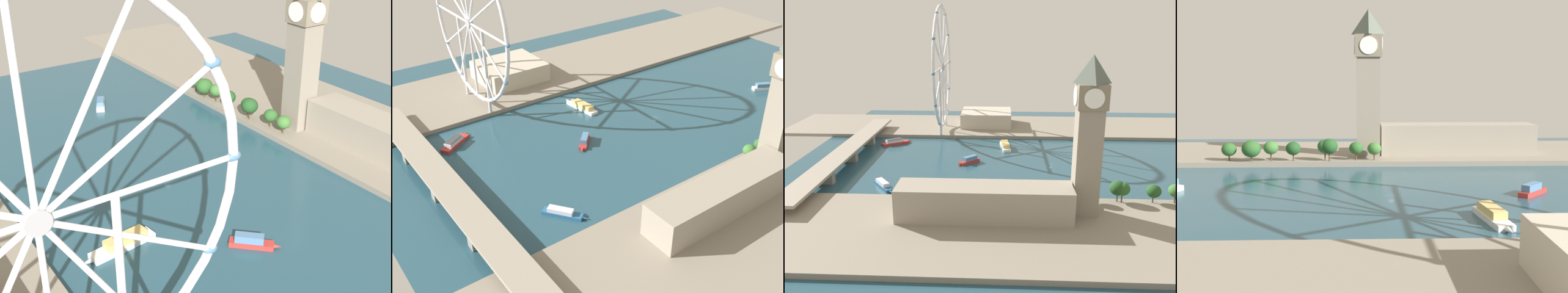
% 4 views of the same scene
% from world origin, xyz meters
% --- Properties ---
extents(ground_plane, '(407.90, 407.90, 0.00)m').
position_xyz_m(ground_plane, '(0.00, 0.00, 0.00)').
color(ground_plane, '#234756').
extents(riverbank_left, '(90.00, 520.00, 3.00)m').
position_xyz_m(riverbank_left, '(-118.95, 0.00, 1.50)').
color(riverbank_left, gray).
rests_on(riverbank_left, ground_plane).
extents(clock_tower, '(17.08, 17.08, 89.31)m').
position_xyz_m(clock_tower, '(-94.91, -8.20, 49.62)').
color(clock_tower, gray).
rests_on(clock_tower, riverbank_left).
extents(parliament_block, '(22.00, 97.12, 19.01)m').
position_xyz_m(parliament_block, '(-104.55, 48.36, 12.51)').
color(parliament_block, gray).
rests_on(parliament_block, riverbank_left).
extents(tree_row_embankment, '(13.17, 94.03, 13.24)m').
position_xyz_m(tree_row_embankment, '(-78.81, -50.65, 10.66)').
color(tree_row_embankment, '#513823').
rests_on(tree_row_embankment, riverbank_left).
extents(tour_boat_2, '(17.56, 17.42, 5.35)m').
position_xyz_m(tour_boat_2, '(0.21, 64.50, 2.23)').
color(tour_boat_2, '#B22D28').
rests_on(tour_boat_2, ground_plane).
extents(tour_boat_4, '(33.89, 9.88, 5.50)m').
position_xyz_m(tour_boat_4, '(43.78, 35.56, 2.28)').
color(tour_boat_4, white).
rests_on(tour_boat_4, ground_plane).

